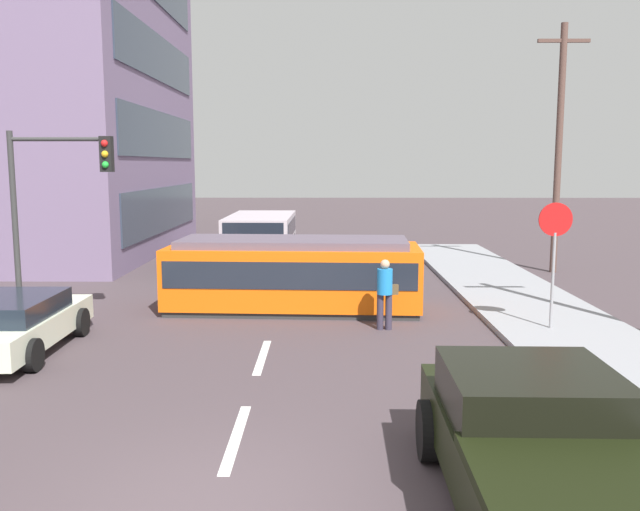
% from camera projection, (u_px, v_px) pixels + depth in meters
% --- Properties ---
extents(ground_plane, '(120.00, 120.00, 0.00)m').
position_uv_depth(ground_plane, '(277.00, 313.00, 17.42)').
color(ground_plane, '#45393D').
extents(sidewalk_curb_right, '(3.20, 36.00, 0.14)m').
position_uv_depth(sidewalk_curb_right, '(599.00, 354.00, 13.39)').
color(sidewalk_curb_right, gray).
rests_on(sidewalk_curb_right, ground).
extents(lane_stripe_1, '(0.16, 2.40, 0.01)m').
position_uv_depth(lane_stripe_1, '(236.00, 437.00, 9.49)').
color(lane_stripe_1, silver).
rests_on(lane_stripe_1, ground).
extents(lane_stripe_2, '(0.16, 2.40, 0.01)m').
position_uv_depth(lane_stripe_2, '(262.00, 357.00, 13.45)').
color(lane_stripe_2, silver).
rests_on(lane_stripe_2, ground).
extents(lane_stripe_3, '(0.16, 2.40, 0.01)m').
position_uv_depth(lane_stripe_3, '(290.00, 273.00, 23.82)').
color(lane_stripe_3, silver).
rests_on(lane_stripe_3, ground).
extents(lane_stripe_4, '(0.16, 2.40, 0.01)m').
position_uv_depth(lane_stripe_4, '(297.00, 251.00, 29.76)').
color(lane_stripe_4, silver).
rests_on(lane_stripe_4, ground).
extents(streetcar_tram, '(6.77, 2.85, 1.92)m').
position_uv_depth(streetcar_tram, '(294.00, 273.00, 17.74)').
color(streetcar_tram, '#F25B0C').
rests_on(streetcar_tram, ground).
extents(city_bus, '(2.60, 5.43, 1.83)m').
position_uv_depth(city_bus, '(261.00, 234.00, 26.93)').
color(city_bus, '#B7AAB3').
rests_on(city_bus, ground).
extents(pedestrian_crossing, '(0.51, 0.36, 1.67)m').
position_uv_depth(pedestrian_crossing, '(385.00, 290.00, 15.57)').
color(pedestrian_crossing, '#342D3E').
rests_on(pedestrian_crossing, ground).
extents(pickup_truck_parked, '(2.35, 5.04, 1.55)m').
position_uv_depth(pickup_truck_parked, '(541.00, 450.00, 7.21)').
color(pickup_truck_parked, black).
rests_on(pickup_truck_parked, ground).
extents(parked_sedan_mid, '(2.07, 4.41, 1.19)m').
position_uv_depth(parked_sedan_mid, '(14.00, 323.00, 13.67)').
color(parked_sedan_mid, silver).
rests_on(parked_sedan_mid, ground).
extents(stop_sign, '(0.76, 0.07, 2.88)m').
position_uv_depth(stop_sign, '(555.00, 239.00, 15.01)').
color(stop_sign, gray).
rests_on(stop_sign, sidewalk_curb_right).
extents(traffic_light_mast, '(2.50, 0.33, 4.66)m').
position_uv_depth(traffic_light_mast, '(55.00, 190.00, 15.87)').
color(traffic_light_mast, '#333333').
rests_on(traffic_light_mast, ground).
extents(utility_pole_mid, '(1.80, 0.24, 8.69)m').
position_uv_depth(utility_pole_mid, '(559.00, 145.00, 23.40)').
color(utility_pole_mid, brown).
rests_on(utility_pole_mid, ground).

